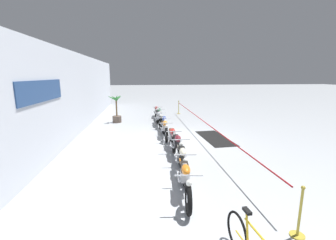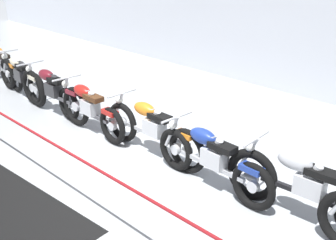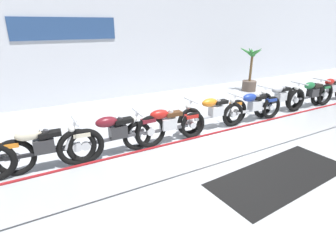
{
  "view_description": "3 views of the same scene",
  "coord_description": "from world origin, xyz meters",
  "px_view_note": "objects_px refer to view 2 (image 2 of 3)",
  "views": [
    {
      "loc": [
        -10.6,
        1.73,
        3.06
      ],
      "look_at": [
        0.23,
        0.45,
        0.87
      ],
      "focal_mm": 24.0,
      "sensor_mm": 36.0,
      "label": 1
    },
    {
      "loc": [
        4.67,
        -3.67,
        3.32
      ],
      "look_at": [
        0.62,
        0.46,
        0.85
      ],
      "focal_mm": 45.0,
      "sensor_mm": 36.0,
      "label": 2
    },
    {
      "loc": [
        -4.18,
        -4.52,
        2.69
      ],
      "look_at": [
        -1.43,
        0.43,
        0.6
      ],
      "focal_mm": 28.0,
      "sensor_mm": 36.0,
      "label": 3
    }
  ],
  "objects_px": {
    "motorcycle_orange_0": "(2,65)",
    "motorcycle_blue_5": "(211,159)",
    "motorcycle_cream_1": "(21,77)",
    "motorcycle_orange_4": "(152,129)",
    "motorcycle_maroon_2": "(52,92)",
    "motorcycle_silver_6": "(305,189)",
    "motorcycle_red_3": "(89,108)",
    "floor_banner": "(4,207)"
  },
  "relations": [
    {
      "from": "motorcycle_orange_0",
      "to": "motorcycle_blue_5",
      "type": "distance_m",
      "value": 6.78
    },
    {
      "from": "motorcycle_orange_0",
      "to": "motorcycle_maroon_2",
      "type": "height_order",
      "value": "motorcycle_maroon_2"
    },
    {
      "from": "motorcycle_cream_1",
      "to": "motorcycle_red_3",
      "type": "bearing_deg",
      "value": -1.01
    },
    {
      "from": "motorcycle_blue_5",
      "to": "motorcycle_red_3",
      "type": "bearing_deg",
      "value": -178.83
    },
    {
      "from": "motorcycle_orange_0",
      "to": "motorcycle_red_3",
      "type": "relative_size",
      "value": 1.09
    },
    {
      "from": "motorcycle_orange_0",
      "to": "motorcycle_blue_5",
      "type": "xyz_separation_m",
      "value": [
        6.78,
        -0.15,
        -0.02
      ]
    },
    {
      "from": "motorcycle_cream_1",
      "to": "motorcycle_orange_4",
      "type": "distance_m",
      "value": 4.2
    },
    {
      "from": "motorcycle_orange_4",
      "to": "motorcycle_orange_0",
      "type": "bearing_deg",
      "value": 179.5
    },
    {
      "from": "motorcycle_orange_0",
      "to": "motorcycle_silver_6",
      "type": "xyz_separation_m",
      "value": [
        8.11,
        0.05,
        -0.0
      ]
    },
    {
      "from": "motorcycle_red_3",
      "to": "motorcycle_silver_6",
      "type": "bearing_deg",
      "value": 3.42
    },
    {
      "from": "motorcycle_cream_1",
      "to": "motorcycle_maroon_2",
      "type": "relative_size",
      "value": 0.97
    },
    {
      "from": "motorcycle_blue_5",
      "to": "motorcycle_silver_6",
      "type": "distance_m",
      "value": 1.35
    },
    {
      "from": "motorcycle_maroon_2",
      "to": "motorcycle_silver_6",
      "type": "distance_m",
      "value": 5.43
    },
    {
      "from": "motorcycle_silver_6",
      "to": "motorcycle_orange_0",
      "type": "bearing_deg",
      "value": -179.67
    },
    {
      "from": "motorcycle_silver_6",
      "to": "motorcycle_orange_4",
      "type": "bearing_deg",
      "value": -177.98
    },
    {
      "from": "motorcycle_red_3",
      "to": "motorcycle_silver_6",
      "type": "relative_size",
      "value": 0.94
    },
    {
      "from": "motorcycle_cream_1",
      "to": "motorcycle_orange_4",
      "type": "xyz_separation_m",
      "value": [
        4.19,
        0.11,
        -0.0
      ]
    },
    {
      "from": "motorcycle_orange_0",
      "to": "motorcycle_orange_4",
      "type": "xyz_separation_m",
      "value": [
        5.45,
        -0.05,
        -0.01
      ]
    },
    {
      "from": "motorcycle_cream_1",
      "to": "motorcycle_orange_4",
      "type": "relative_size",
      "value": 1.02
    },
    {
      "from": "motorcycle_orange_4",
      "to": "motorcycle_blue_5",
      "type": "relative_size",
      "value": 1.06
    },
    {
      "from": "motorcycle_maroon_2",
      "to": "floor_banner",
      "type": "xyz_separation_m",
      "value": [
        2.43,
        -2.29,
        -0.48
      ]
    },
    {
      "from": "motorcycle_orange_0",
      "to": "floor_banner",
      "type": "distance_m",
      "value": 5.72
    },
    {
      "from": "motorcycle_orange_0",
      "to": "motorcycle_red_3",
      "type": "distance_m",
      "value": 3.92
    },
    {
      "from": "motorcycle_cream_1",
      "to": "motorcycle_blue_5",
      "type": "relative_size",
      "value": 1.09
    },
    {
      "from": "motorcycle_cream_1",
      "to": "motorcycle_silver_6",
      "type": "height_order",
      "value": "motorcycle_silver_6"
    },
    {
      "from": "floor_banner",
      "to": "motorcycle_cream_1",
      "type": "bearing_deg",
      "value": 145.05
    },
    {
      "from": "motorcycle_silver_6",
      "to": "floor_banner",
      "type": "xyz_separation_m",
      "value": [
        -3.0,
        -2.55,
        -0.47
      ]
    },
    {
      "from": "motorcycle_blue_5",
      "to": "motorcycle_orange_0",
      "type": "bearing_deg",
      "value": 178.76
    },
    {
      "from": "motorcycle_blue_5",
      "to": "motorcycle_silver_6",
      "type": "height_order",
      "value": "motorcycle_silver_6"
    },
    {
      "from": "motorcycle_maroon_2",
      "to": "motorcycle_orange_4",
      "type": "xyz_separation_m",
      "value": [
        2.76,
        0.17,
        -0.02
      ]
    },
    {
      "from": "motorcycle_cream_1",
      "to": "motorcycle_red_3",
      "type": "xyz_separation_m",
      "value": [
        2.65,
        -0.05,
        -0.01
      ]
    },
    {
      "from": "motorcycle_maroon_2",
      "to": "motorcycle_blue_5",
      "type": "bearing_deg",
      "value": 0.99
    },
    {
      "from": "motorcycle_silver_6",
      "to": "motorcycle_maroon_2",
      "type": "bearing_deg",
      "value": -177.22
    },
    {
      "from": "motorcycle_cream_1",
      "to": "motorcycle_orange_4",
      "type": "bearing_deg",
      "value": 1.52
    },
    {
      "from": "motorcycle_orange_0",
      "to": "motorcycle_silver_6",
      "type": "bearing_deg",
      "value": 0.33
    },
    {
      "from": "floor_banner",
      "to": "motorcycle_red_3",
      "type": "bearing_deg",
      "value": 114.04
    },
    {
      "from": "motorcycle_orange_0",
      "to": "motorcycle_orange_4",
      "type": "height_order",
      "value": "motorcycle_orange_0"
    },
    {
      "from": "motorcycle_red_3",
      "to": "motorcycle_orange_4",
      "type": "height_order",
      "value": "motorcycle_orange_4"
    },
    {
      "from": "motorcycle_cream_1",
      "to": "motorcycle_blue_5",
      "type": "xyz_separation_m",
      "value": [
        5.52,
        0.01,
        -0.01
      ]
    },
    {
      "from": "motorcycle_orange_0",
      "to": "motorcycle_blue_5",
      "type": "height_order",
      "value": "motorcycle_orange_0"
    },
    {
      "from": "motorcycle_red_3",
      "to": "motorcycle_blue_5",
      "type": "xyz_separation_m",
      "value": [
        2.87,
        0.06,
        0.0
      ]
    },
    {
      "from": "motorcycle_red_3",
      "to": "motorcycle_silver_6",
      "type": "height_order",
      "value": "motorcycle_silver_6"
    }
  ]
}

